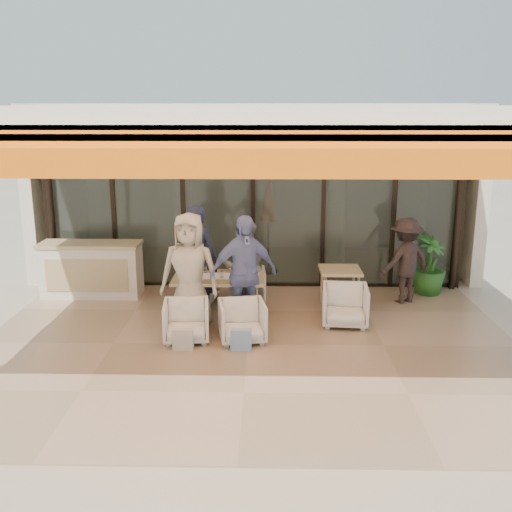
{
  "coord_description": "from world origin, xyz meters",
  "views": [
    {
      "loc": [
        0.28,
        -7.85,
        3.33
      ],
      "look_at": [
        0.1,
        0.9,
        1.15
      ],
      "focal_mm": 40.0,
      "sensor_mm": 36.0,
      "label": 1
    }
  ],
  "objects_px": {
    "diner_cream": "(190,272)",
    "potted_palm": "(429,265)",
    "chair_far_right": "(247,283)",
    "standing_woman": "(405,261)",
    "dining_table": "(219,280)",
    "chair_near_left": "(186,319)",
    "chair_near_right": "(242,319)",
    "chair_far_left": "(201,285)",
    "diner_navy": "(197,258)",
    "diner_grey": "(246,267)",
    "host_counter": "(92,269)",
    "side_chair": "(345,304)",
    "side_table": "(340,275)",
    "diner_periwinkle": "(243,273)"
  },
  "relations": [
    {
      "from": "chair_far_left",
      "to": "side_chair",
      "type": "xyz_separation_m",
      "value": [
        2.47,
        -1.19,
        0.07
      ]
    },
    {
      "from": "chair_far_right",
      "to": "diner_periwinkle",
      "type": "height_order",
      "value": "diner_periwinkle"
    },
    {
      "from": "chair_near_left",
      "to": "standing_woman",
      "type": "distance_m",
      "value": 4.15
    },
    {
      "from": "side_table",
      "to": "standing_woman",
      "type": "bearing_deg",
      "value": 18.8
    },
    {
      "from": "diner_navy",
      "to": "chair_far_right",
      "type": "bearing_deg",
      "value": -142.98
    },
    {
      "from": "host_counter",
      "to": "diner_periwinkle",
      "type": "relative_size",
      "value": 1.0
    },
    {
      "from": "chair_near_left",
      "to": "host_counter",
      "type": "bearing_deg",
      "value": 128.13
    },
    {
      "from": "diner_periwinkle",
      "to": "side_chair",
      "type": "bearing_deg",
      "value": -14.06
    },
    {
      "from": "side_table",
      "to": "diner_grey",
      "type": "bearing_deg",
      "value": -178.01
    },
    {
      "from": "standing_woman",
      "to": "diner_navy",
      "type": "bearing_deg",
      "value": -17.99
    },
    {
      "from": "side_chair",
      "to": "potted_palm",
      "type": "bearing_deg",
      "value": 47.95
    },
    {
      "from": "chair_far_left",
      "to": "diner_grey",
      "type": "distance_m",
      "value": 1.1
    },
    {
      "from": "chair_far_left",
      "to": "potted_palm",
      "type": "bearing_deg",
      "value": -164.89
    },
    {
      "from": "chair_far_right",
      "to": "standing_woman",
      "type": "height_order",
      "value": "standing_woman"
    },
    {
      "from": "diner_navy",
      "to": "standing_woman",
      "type": "relative_size",
      "value": 1.19
    },
    {
      "from": "diner_cream",
      "to": "potted_palm",
      "type": "distance_m",
      "value": 4.67
    },
    {
      "from": "side_table",
      "to": "side_chair",
      "type": "height_order",
      "value": "side_table"
    },
    {
      "from": "host_counter",
      "to": "diner_cream",
      "type": "height_order",
      "value": "diner_cream"
    },
    {
      "from": "chair_far_right",
      "to": "diner_navy",
      "type": "bearing_deg",
      "value": 27.16
    },
    {
      "from": "chair_far_left",
      "to": "diner_grey",
      "type": "height_order",
      "value": "diner_grey"
    },
    {
      "from": "chair_far_right",
      "to": "diner_grey",
      "type": "distance_m",
      "value": 0.67
    },
    {
      "from": "diner_grey",
      "to": "standing_woman",
      "type": "relative_size",
      "value": 1.01
    },
    {
      "from": "diner_navy",
      "to": "diner_cream",
      "type": "bearing_deg",
      "value": 96.25
    },
    {
      "from": "chair_near_right",
      "to": "side_chair",
      "type": "distance_m",
      "value": 1.78
    },
    {
      "from": "diner_navy",
      "to": "diner_cream",
      "type": "relative_size",
      "value": 0.99
    },
    {
      "from": "dining_table",
      "to": "chair_far_left",
      "type": "height_order",
      "value": "dining_table"
    },
    {
      "from": "diner_navy",
      "to": "diner_cream",
      "type": "xyz_separation_m",
      "value": [
        0.0,
        -0.9,
        0.01
      ]
    },
    {
      "from": "diner_cream",
      "to": "potted_palm",
      "type": "bearing_deg",
      "value": 30.07
    },
    {
      "from": "dining_table",
      "to": "diner_grey",
      "type": "xyz_separation_m",
      "value": [
        0.43,
        0.44,
        0.11
      ]
    },
    {
      "from": "diner_navy",
      "to": "side_chair",
      "type": "xyz_separation_m",
      "value": [
        2.47,
        -0.69,
        -0.56
      ]
    },
    {
      "from": "side_table",
      "to": "host_counter",
      "type": "bearing_deg",
      "value": 171.81
    },
    {
      "from": "side_chair",
      "to": "chair_near_right",
      "type": "bearing_deg",
      "value": -151.75
    },
    {
      "from": "diner_navy",
      "to": "diner_grey",
      "type": "relative_size",
      "value": 1.18
    },
    {
      "from": "chair_near_right",
      "to": "standing_woman",
      "type": "distance_m",
      "value": 3.43
    },
    {
      "from": "chair_near_left",
      "to": "diner_periwinkle",
      "type": "height_order",
      "value": "diner_periwinkle"
    },
    {
      "from": "host_counter",
      "to": "chair_near_left",
      "type": "distance_m",
      "value": 2.95
    },
    {
      "from": "diner_navy",
      "to": "side_table",
      "type": "xyz_separation_m",
      "value": [
        2.47,
        0.06,
        -0.29
      ]
    },
    {
      "from": "chair_far_left",
      "to": "chair_far_right",
      "type": "relative_size",
      "value": 0.87
    },
    {
      "from": "dining_table",
      "to": "diner_cream",
      "type": "relative_size",
      "value": 0.8
    },
    {
      "from": "side_chair",
      "to": "chair_far_right",
      "type": "bearing_deg",
      "value": 148.57
    },
    {
      "from": "chair_far_left",
      "to": "side_chair",
      "type": "height_order",
      "value": "side_chair"
    },
    {
      "from": "diner_periwinkle",
      "to": "chair_far_right",
      "type": "bearing_deg",
      "value": 68.7
    },
    {
      "from": "chair_near_right",
      "to": "chair_far_left",
      "type": "bearing_deg",
      "value": 104.15
    },
    {
      "from": "diner_periwinkle",
      "to": "potted_palm",
      "type": "bearing_deg",
      "value": 7.56
    },
    {
      "from": "chair_near_left",
      "to": "diner_cream",
      "type": "distance_m",
      "value": 0.78
    },
    {
      "from": "diner_grey",
      "to": "side_table",
      "type": "relative_size",
      "value": 2.13
    },
    {
      "from": "host_counter",
      "to": "potted_palm",
      "type": "height_order",
      "value": "potted_palm"
    },
    {
      "from": "chair_near_left",
      "to": "diner_grey",
      "type": "relative_size",
      "value": 0.43
    },
    {
      "from": "diner_periwinkle",
      "to": "potted_palm",
      "type": "xyz_separation_m",
      "value": [
        3.42,
        1.88,
        -0.34
      ]
    },
    {
      "from": "diner_grey",
      "to": "diner_periwinkle",
      "type": "relative_size",
      "value": 0.86
    }
  ]
}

